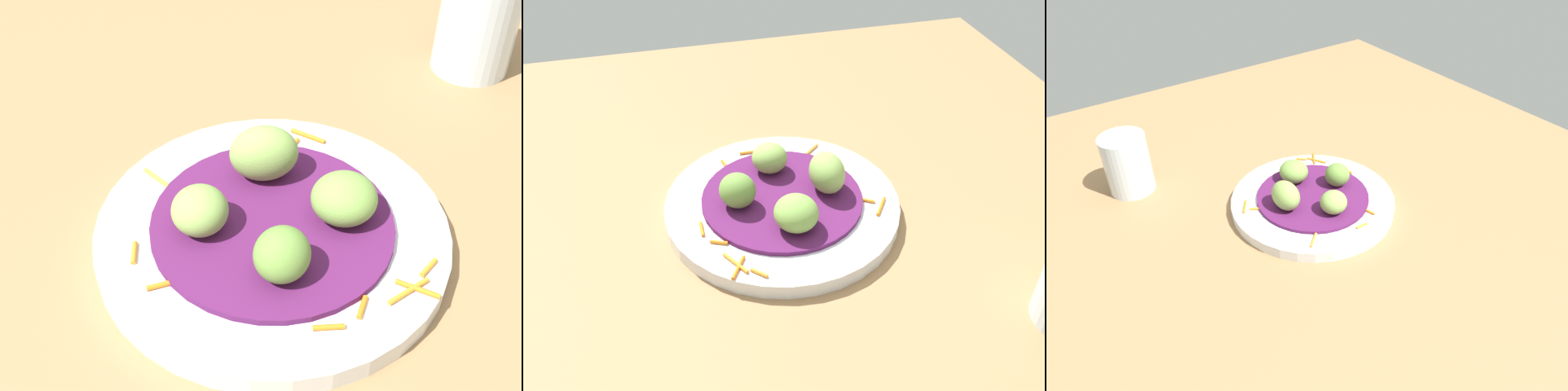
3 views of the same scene
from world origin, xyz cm
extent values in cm
cube|color=#936D47|center=(0.00, 0.00, 1.00)|extent=(110.00, 110.00, 2.00)
cylinder|color=silver|center=(5.22, 5.45, 2.90)|extent=(27.41, 27.41, 1.80)
cylinder|color=#51194C|center=(5.22, 5.45, 4.09)|extent=(18.78, 18.78, 0.57)
cylinder|color=orange|center=(-1.90, -4.21, 4.00)|extent=(2.04, 3.02, 0.40)
cylinder|color=orange|center=(14.70, 2.73, 4.00)|extent=(1.87, 1.35, 0.40)
cylinder|color=orange|center=(11.25, 14.20, 4.00)|extent=(2.89, 2.60, 0.40)
cylinder|color=orange|center=(-2.04, -3.51, 4.00)|extent=(2.23, 3.40, 0.40)
cylinder|color=orange|center=(0.44, -5.47, 4.00)|extent=(1.67, 1.66, 0.40)
cylinder|color=orange|center=(15.91, 1.25, 4.00)|extent=(2.23, 2.91, 0.40)
cylinder|color=orange|center=(0.04, 13.95, 4.00)|extent=(0.88, 2.03, 0.40)
cylinder|color=orange|center=(-3.18, -0.05, 4.00)|extent=(1.92, 1.15, 0.40)
cylinder|color=orange|center=(-4.65, 2.57, 4.00)|extent=(0.43, 2.18, 0.40)
cylinder|color=orange|center=(3.28, 15.92, 4.00)|extent=(2.07, 0.46, 0.40)
ellipsoid|color=#759E47|center=(5.38, 0.02, 6.27)|extent=(4.93, 5.12, 3.79)
ellipsoid|color=#84A851|center=(10.65, 5.61, 6.72)|extent=(4.15, 5.60, 4.70)
ellipsoid|color=#84A851|center=(5.06, 10.88, 6.23)|extent=(5.94, 5.93, 3.71)
ellipsoid|color=olive|center=(-0.21, 5.29, 6.42)|extent=(5.82, 5.80, 4.09)
cylinder|color=silver|center=(28.44, -17.20, 7.24)|extent=(7.81, 7.81, 10.48)
camera|label=1|loc=(-34.11, 9.67, 44.41)|focal=50.69mm
camera|label=2|loc=(-7.96, -45.71, 46.63)|focal=40.02mm
camera|label=3|loc=(43.88, 59.21, 53.36)|focal=33.91mm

